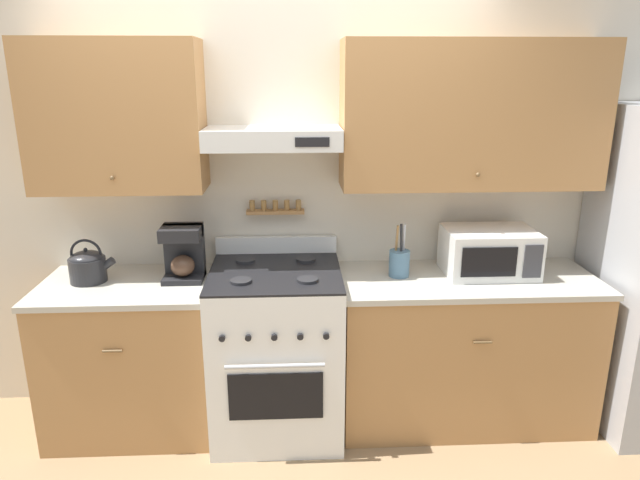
% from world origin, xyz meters
% --- Properties ---
extents(ground_plane, '(16.00, 16.00, 0.00)m').
position_xyz_m(ground_plane, '(0.00, 0.00, 0.00)').
color(ground_plane, '#937551').
extents(wall_back, '(5.20, 0.46, 2.55)m').
position_xyz_m(wall_back, '(0.13, 0.61, 1.47)').
color(wall_back, beige).
rests_on(wall_back, ground_plane).
extents(counter_left, '(0.94, 0.65, 0.89)m').
position_xyz_m(counter_left, '(-0.83, 0.33, 0.45)').
color(counter_left, '#AD7A47').
rests_on(counter_left, ground_plane).
extents(counter_right, '(1.46, 0.65, 0.89)m').
position_xyz_m(counter_right, '(1.09, 0.33, 0.45)').
color(counter_right, '#AD7A47').
rests_on(counter_right, ground_plane).
extents(stove_range, '(0.72, 0.74, 1.06)m').
position_xyz_m(stove_range, '(0.00, 0.29, 0.49)').
color(stove_range, white).
rests_on(stove_range, ground_plane).
extents(tea_kettle, '(0.25, 0.20, 0.25)m').
position_xyz_m(tea_kettle, '(-1.04, 0.37, 0.99)').
color(tea_kettle, '#232326').
rests_on(tea_kettle, counter_left).
extents(coffee_maker, '(0.22, 0.21, 0.31)m').
position_xyz_m(coffee_maker, '(-0.51, 0.39, 1.04)').
color(coffee_maker, black).
rests_on(coffee_maker, counter_left).
extents(microwave, '(0.51, 0.37, 0.26)m').
position_xyz_m(microwave, '(1.22, 0.38, 1.02)').
color(microwave, white).
rests_on(microwave, counter_right).
extents(utensil_crock, '(0.12, 0.12, 0.31)m').
position_xyz_m(utensil_crock, '(0.70, 0.37, 0.97)').
color(utensil_crock, slate).
rests_on(utensil_crock, counter_right).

